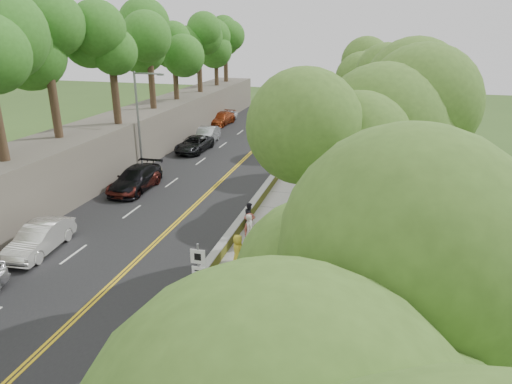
# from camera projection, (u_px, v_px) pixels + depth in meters

# --- Properties ---
(ground) EXTENTS (140.00, 140.00, 0.00)m
(ground) POSITION_uv_depth(u_px,v_px,m) (203.00, 273.00, 21.99)
(ground) COLOR #33511E
(ground) RESTS_ON ground
(road) EXTENTS (11.20, 66.00, 0.04)m
(road) POSITION_uv_depth(u_px,v_px,m) (208.00, 173.00, 36.91)
(road) COLOR black
(road) RESTS_ON ground
(sidewalk) EXTENTS (4.20, 66.00, 0.05)m
(sidewalk) POSITION_uv_depth(u_px,v_px,m) (305.00, 181.00, 34.98)
(sidewalk) COLOR gray
(sidewalk) RESTS_ON ground
(jersey_barrier) EXTENTS (0.42, 66.00, 0.60)m
(jersey_barrier) POSITION_uv_depth(u_px,v_px,m) (276.00, 175.00, 35.44)
(jersey_barrier) COLOR #C6CD1F
(jersey_barrier) RESTS_ON ground
(rock_embankment) EXTENTS (5.00, 66.00, 4.00)m
(rock_embankment) POSITION_uv_depth(u_px,v_px,m) (116.00, 143.00, 38.19)
(rock_embankment) COLOR #595147
(rock_embankment) RESTS_ON ground
(chainlink_fence) EXTENTS (0.04, 66.00, 2.00)m
(chainlink_fence) POSITION_uv_depth(u_px,v_px,m) (334.00, 171.00, 34.14)
(chainlink_fence) COLOR slate
(chainlink_fence) RESTS_ON ground
(trees_embankment) EXTENTS (6.40, 66.00, 13.00)m
(trees_embankment) POSITION_uv_depth(u_px,v_px,m) (111.00, 36.00, 35.16)
(trees_embankment) COLOR #377C22
(trees_embankment) RESTS_ON rock_embankment
(trees_fenceside) EXTENTS (7.00, 66.00, 14.00)m
(trees_fenceside) POSITION_uv_depth(u_px,v_px,m) (373.00, 91.00, 31.51)
(trees_fenceside) COLOR #54802C
(trees_fenceside) RESTS_ON ground
(streetlight) EXTENTS (2.52, 0.22, 8.00)m
(streetlight) POSITION_uv_depth(u_px,v_px,m) (141.00, 115.00, 35.64)
(streetlight) COLOR gray
(streetlight) RESTS_ON ground
(signpost) EXTENTS (0.62, 0.09, 3.10)m
(signpost) POSITION_uv_depth(u_px,v_px,m) (199.00, 271.00, 18.32)
(signpost) COLOR gray
(signpost) RESTS_ON sidewalk
(construction_barrel) EXTENTS (0.55, 0.55, 0.90)m
(construction_barrel) POSITION_uv_depth(u_px,v_px,m) (328.00, 149.00, 42.34)
(construction_barrel) COLOR #F32C00
(construction_barrel) RESTS_ON sidewalk
(concrete_block) EXTENTS (1.35, 1.11, 0.81)m
(concrete_block) POSITION_uv_depth(u_px,v_px,m) (290.00, 246.00, 23.67)
(concrete_block) COLOR gray
(concrete_block) RESTS_ON sidewalk
(car_1) EXTENTS (2.04, 4.68, 1.50)m
(car_1) POSITION_uv_depth(u_px,v_px,m) (40.00, 238.00, 23.78)
(car_1) COLOR white
(car_1) RESTS_ON road
(car_2) EXTENTS (2.26, 4.87, 1.35)m
(car_2) POSITION_uv_depth(u_px,v_px,m) (133.00, 182.00, 32.56)
(car_2) COLOR #531C17
(car_2) RESTS_ON road
(car_3) EXTENTS (2.47, 5.64, 1.61)m
(car_3) POSITION_uv_depth(u_px,v_px,m) (136.00, 179.00, 32.89)
(car_3) COLOR black
(car_3) RESTS_ON road
(car_4) EXTENTS (1.73, 3.94, 1.32)m
(car_4) POSITION_uv_depth(u_px,v_px,m) (144.00, 176.00, 34.05)
(car_4) COLOR tan
(car_4) RESTS_ON road
(car_5) EXTENTS (2.16, 5.04, 1.61)m
(car_5) POSITION_uv_depth(u_px,v_px,m) (207.00, 135.00, 45.94)
(car_5) COLOR #A7ABAE
(car_5) RESTS_ON road
(car_6) EXTENTS (2.48, 5.16, 1.42)m
(car_6) POSITION_uv_depth(u_px,v_px,m) (194.00, 144.00, 42.95)
(car_6) COLOR black
(car_6) RESTS_ON road
(car_7) EXTENTS (2.49, 5.28, 1.49)m
(car_7) POSITION_uv_depth(u_px,v_px,m) (221.00, 119.00, 54.59)
(car_7) COLOR #953A16
(car_7) RESTS_ON road
(car_8) EXTENTS (1.77, 4.00, 1.34)m
(car_8) POSITION_uv_depth(u_px,v_px,m) (228.00, 116.00, 56.89)
(car_8) COLOR silver
(car_8) RESTS_ON road
(painter_0) EXTENTS (0.78, 0.96, 1.69)m
(painter_0) POSITION_uv_depth(u_px,v_px,m) (238.00, 251.00, 22.24)
(painter_0) COLOR gold
(painter_0) RESTS_ON sidewalk
(painter_1) EXTENTS (0.60, 0.77, 1.88)m
(painter_1) POSITION_uv_depth(u_px,v_px,m) (250.00, 231.00, 24.18)
(painter_1) COLOR beige
(painter_1) RESTS_ON sidewalk
(painter_2) EXTENTS (0.71, 0.84, 1.54)m
(painter_2) POSITION_uv_depth(u_px,v_px,m) (250.00, 215.00, 26.62)
(painter_2) COLOR black
(painter_2) RESTS_ON sidewalk
(painter_3) EXTENTS (0.84, 1.20, 1.70)m
(painter_3) POSITION_uv_depth(u_px,v_px,m) (250.00, 228.00, 24.73)
(painter_3) COLOR brown
(painter_3) RESTS_ON sidewalk
(person_far) EXTENTS (1.13, 0.78, 1.78)m
(person_far) POSITION_uv_depth(u_px,v_px,m) (337.00, 148.00, 40.68)
(person_far) COLOR black
(person_far) RESTS_ON sidewalk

